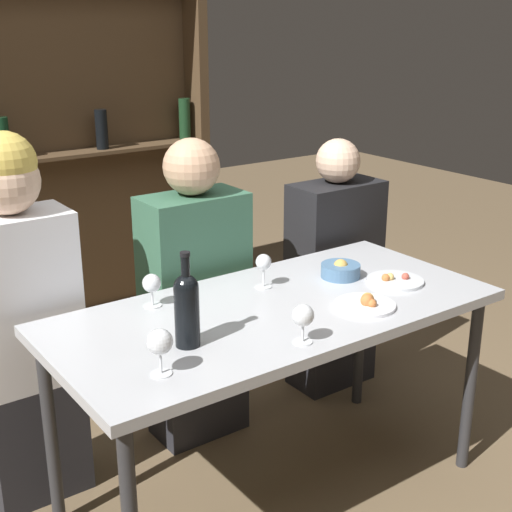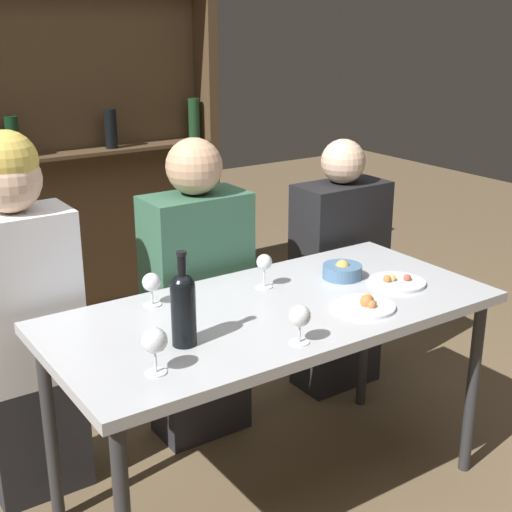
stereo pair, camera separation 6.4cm
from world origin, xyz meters
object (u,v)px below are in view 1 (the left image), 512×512
Objects in this scene: wine_bottle at (187,306)px; wine_glass_1 at (303,317)px; wine_glass_3 at (264,264)px; food_plate_1 at (366,304)px; seated_person_center at (196,301)px; wine_glass_0 at (152,284)px; food_plate_0 at (395,280)px; seated_person_left at (23,325)px; snack_bowl at (341,270)px; wine_glass_2 at (160,343)px; seated_person_right at (334,274)px.

wine_bottle reaches higher than wine_glass_1.
food_plate_1 is (0.17, -0.35, -0.08)m from wine_glass_3.
seated_person_center reaches higher than wine_glass_3.
wine_glass_0 is (0.06, 0.33, -0.05)m from wine_bottle.
food_plate_0 is 0.16× the size of seated_person_left.
seated_person_left is at bearing 155.07° from wine_glass_3.
food_plate_1 is at bearing -157.04° from food_plate_0.
snack_bowl is at bearing 36.84° from wine_glass_1.
food_plate_1 is (-0.25, -0.11, 0.00)m from food_plate_0.
food_plate_1 is at bearing 14.19° from wine_glass_1.
wine_glass_2 is 0.64× the size of food_plate_0.
wine_glass_3 reaches higher than wine_glass_0.
seated_person_center is (0.33, 0.28, -0.23)m from wine_glass_0.
food_plate_1 is 0.29m from snack_bowl.
wine_bottle reaches higher than wine_glass_2.
seated_person_center is at bearing 129.45° from food_plate_0.
food_plate_0 is 1.01× the size of food_plate_1.
food_plate_1 is 1.17m from seated_person_left.
seated_person_left is at bearing -180.00° from seated_person_right.
wine_glass_1 is at bearing -97.27° from seated_person_center.
wine_glass_2 is 1.49m from seated_person_right.
food_plate_1 is (0.63, -0.10, -0.11)m from wine_bottle.
seated_person_right is at bearing 28.18° from wine_glass_3.
wine_glass_1 is 0.59× the size of food_plate_0.
seated_person_center is at bearing 82.73° from wine_glass_1.
wine_glass_1 is 0.83× the size of snack_bowl.
seated_person_right is (1.07, 0.28, -0.28)m from wine_glass_0.
wine_glass_3 is 0.44m from seated_person_center.
wine_glass_0 is 0.55× the size of food_plate_0.
food_plate_1 is at bearing -125.00° from seated_person_right.
snack_bowl is at bearing -49.83° from seated_person_center.
wine_glass_0 is 0.56× the size of food_plate_1.
food_plate_0 is at bearing -50.55° from seated_person_center.
food_plate_1 is 0.76m from seated_person_center.
seated_person_right is (1.12, 0.60, -0.32)m from wine_bottle.
wine_glass_1 is 0.09× the size of seated_person_left.
wine_glass_0 is at bearing 64.85° from wine_glass_2.
wine_bottle is 2.34× the size of wine_glass_3.
wine_glass_1 is 0.59× the size of food_plate_1.
seated_person_left is (-1.06, 0.44, -0.11)m from snack_bowl.
wine_glass_2 is at bearing -126.90° from seated_person_center.
seated_person_right is at bearing 28.31° from wine_bottle.
wine_glass_1 is at bearing -165.81° from food_plate_1.
seated_person_center is at bearing 130.17° from snack_bowl.
wine_bottle reaches higher than wine_glass_0.
seated_person_right is at bearing 0.00° from seated_person_left.
seated_person_right is at bearing 29.42° from wine_glass_2.
wine_glass_2 is at bearing -78.30° from seated_person_left.
wine_glass_3 is at bearing 28.49° from wine_bottle.
wine_glass_1 is at bearing -32.62° from wine_bottle.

